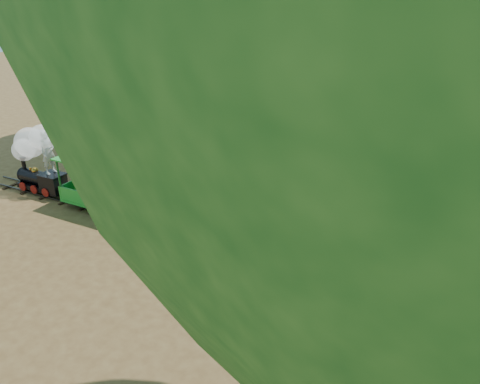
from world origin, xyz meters
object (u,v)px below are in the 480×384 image
at_px(carriage_front, 103,190).
at_px(carriage_rear, 205,215).
at_px(fence, 321,151).
at_px(locomotive, 36,153).

relative_size(carriage_front, carriage_rear, 1.00).
height_order(carriage_front, carriage_rear, same).
height_order(carriage_rear, fence, carriage_rear).
bearing_deg(fence, carriage_front, -123.06).
relative_size(carriage_front, fence, 0.19).
bearing_deg(carriage_front, carriage_rear, 0.23).
height_order(carriage_front, fence, carriage_front).
bearing_deg(fence, carriage_rear, -97.79).
distance_m(carriage_front, fence, 9.57).
bearing_deg(carriage_rear, locomotive, 179.42).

